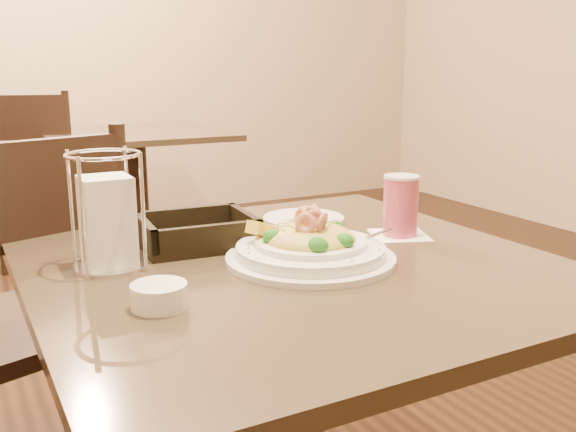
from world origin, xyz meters
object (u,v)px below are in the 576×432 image
main_table (293,376)px  butter_ramekin (159,296)px  side_plate (304,219)px  napkin_caddy (107,219)px  background_table (136,173)px  dining_chair_near (29,314)px  dining_chair_far (37,174)px  drink_glass (401,206)px  bread_basket (197,235)px  pasta_bowl (310,246)px

main_table → butter_ramekin: butter_ramekin is taller
side_plate → butter_ramekin: size_ratio=2.21×
napkin_caddy → background_table: bearing=74.0°
dining_chair_near → napkin_caddy: dining_chair_near is taller
butter_ramekin → main_table: bearing=20.1°
dining_chair_far → side_plate: bearing=111.6°
main_table → napkin_caddy: bearing=157.5°
butter_ramekin → background_table: bearing=75.7°
dining_chair_far → drink_glass: size_ratio=6.42×
dining_chair_far → bread_basket: size_ratio=4.13×
napkin_caddy → butter_ramekin: size_ratio=2.46×
main_table → butter_ramekin: size_ratio=10.91×
background_table → napkin_caddy: size_ratio=4.46×
background_table → dining_chair_near: size_ratio=0.97×
drink_glass → butter_ramekin: 0.58m
background_table → drink_glass: size_ratio=6.26×
pasta_bowl → side_plate: bearing=62.6°
bread_basket → butter_ramekin: bread_basket is taller
side_plate → butter_ramekin: butter_ramekin is taller
main_table → background_table: (0.36, 2.40, 0.00)m
dining_chair_far → drink_glass: dining_chair_far is taller
dining_chair_far → drink_glass: (0.39, -2.53, 0.28)m
pasta_bowl → butter_ramekin: size_ratio=4.09×
dining_chair_near → drink_glass: (0.68, -0.49, 0.28)m
drink_glass → dining_chair_far: bearing=98.8°
dining_chair_far → napkin_caddy: 2.48m
background_table → drink_glass: (-0.08, -2.35, 0.29)m
drink_glass → butter_ramekin: (-0.55, -0.15, -0.04)m
background_table → side_plate: size_ratio=4.98×
bread_basket → napkin_caddy: napkin_caddy is taller
background_table → dining_chair_far: 0.50m
bread_basket → background_table: bearing=78.0°
background_table → bread_basket: 2.28m
pasta_bowl → bread_basket: size_ratio=1.50×
main_table → pasta_bowl: pasta_bowl is taller
background_table → dining_chair_near: dining_chair_near is taller
napkin_caddy → side_plate: 0.48m
main_table → side_plate: size_ratio=4.95×
background_table → dining_chair_far: (-0.47, 0.18, 0.01)m
bread_basket → napkin_caddy: bearing=-161.8°
dining_chair_near → pasta_bowl: (0.43, -0.55, 0.24)m
drink_glass → side_plate: 0.24m
pasta_bowl → bread_basket: 0.24m
main_table → drink_glass: bearing=10.3°
side_plate → napkin_caddy: bearing=-164.4°
side_plate → butter_ramekin: (-0.44, -0.35, 0.01)m
pasta_bowl → drink_glass: 0.26m
main_table → dining_chair_near: 0.67m
bread_basket → pasta_bowl: bearing=-54.3°
dining_chair_near → background_table: bearing=-129.2°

